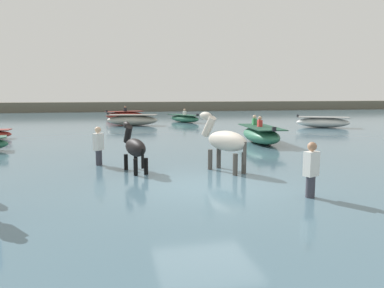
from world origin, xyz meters
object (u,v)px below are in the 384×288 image
(boat_near_port, at_px, (132,120))
(boat_mid_outer, at_px, (125,115))
(horse_trailing_black, at_px, (135,149))
(boat_near_starboard, at_px, (323,122))
(boat_far_inshore, at_px, (185,118))
(person_onlooker_right, at_px, (99,151))
(person_wading_mid, at_px, (311,176))
(boat_mid_channel, at_px, (261,135))
(horse_lead_pinto, at_px, (225,142))

(boat_near_port, xyz_separation_m, boat_mid_outer, (-0.30, 7.09, -0.04))
(horse_trailing_black, xyz_separation_m, boat_near_starboard, (13.32, 11.60, -0.32))
(boat_far_inshore, height_order, person_onlooker_right, person_onlooker_right)
(boat_mid_outer, distance_m, person_wading_mid, 26.86)
(horse_trailing_black, xyz_separation_m, boat_mid_channel, (6.09, 5.11, -0.29))
(boat_near_starboard, xyz_separation_m, boat_mid_outer, (-12.81, 11.52, -0.00))
(boat_mid_outer, bearing_deg, boat_far_inshore, -47.33)
(boat_near_port, bearing_deg, person_wading_mid, -81.88)
(person_wading_mid, bearing_deg, boat_far_inshore, 86.12)
(horse_trailing_black, bearing_deg, boat_near_starboard, 41.07)
(person_onlooker_right, bearing_deg, person_wading_mid, -45.85)
(boat_mid_outer, xyz_separation_m, person_wading_mid, (3.10, -26.68, 0.12))
(boat_near_starboard, distance_m, boat_near_port, 13.27)
(boat_near_starboard, height_order, boat_near_port, boat_near_port)
(boat_near_port, bearing_deg, person_onlooker_right, -97.20)
(horse_lead_pinto, relative_size, horse_trailing_black, 1.16)
(horse_lead_pinto, xyz_separation_m, boat_near_port, (-1.78, 16.52, -0.46))
(horse_trailing_black, height_order, boat_mid_outer, horse_trailing_black)
(person_onlooker_right, bearing_deg, boat_near_starboard, 35.77)
(boat_near_starboard, relative_size, person_onlooker_right, 2.22)
(boat_far_inshore, distance_m, person_wading_mid, 21.78)
(boat_mid_outer, bearing_deg, boat_near_starboard, -41.97)
(boat_near_port, xyz_separation_m, person_wading_mid, (2.79, -19.59, 0.08))
(boat_near_starboard, distance_m, person_onlooker_right, 17.72)
(horse_trailing_black, xyz_separation_m, boat_mid_outer, (0.50, 23.13, -0.33))
(boat_far_inshore, distance_m, boat_mid_channel, 13.10)
(boat_mid_channel, bearing_deg, person_wading_mid, -106.02)
(boat_far_inshore, xyz_separation_m, boat_mid_outer, (-4.57, 4.96, 0.05))
(horse_lead_pinto, distance_m, horse_trailing_black, 2.64)
(horse_lead_pinto, relative_size, boat_far_inshore, 0.63)
(person_wading_mid, bearing_deg, boat_mid_outer, 96.62)
(boat_mid_outer, bearing_deg, horse_lead_pinto, -84.95)
(boat_mid_channel, bearing_deg, boat_mid_outer, 107.22)
(boat_mid_channel, height_order, person_wading_mid, boat_mid_channel)
(boat_near_port, relative_size, boat_mid_outer, 1.04)
(horse_lead_pinto, bearing_deg, boat_far_inshore, 82.42)
(horse_trailing_black, height_order, boat_mid_channel, horse_trailing_black)
(horse_trailing_black, height_order, boat_near_starboard, horse_trailing_black)
(boat_mid_outer, relative_size, person_onlooker_right, 2.27)
(person_onlooker_right, height_order, person_wading_mid, same)
(boat_far_inshore, distance_m, boat_near_port, 4.77)
(horse_lead_pinto, relative_size, boat_mid_channel, 0.56)
(person_onlooker_right, bearing_deg, boat_mid_channel, 28.37)
(boat_near_port, bearing_deg, horse_trailing_black, -92.88)
(horse_lead_pinto, bearing_deg, boat_near_port, 96.16)
(horse_trailing_black, bearing_deg, boat_mid_outer, 88.75)
(horse_lead_pinto, xyz_separation_m, boat_far_inshore, (2.48, 18.66, -0.55))
(horse_trailing_black, height_order, person_onlooker_right, horse_trailing_black)
(horse_lead_pinto, distance_m, boat_mid_outer, 23.71)
(boat_near_starboard, xyz_separation_m, person_onlooker_right, (-14.38, -10.36, 0.11))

